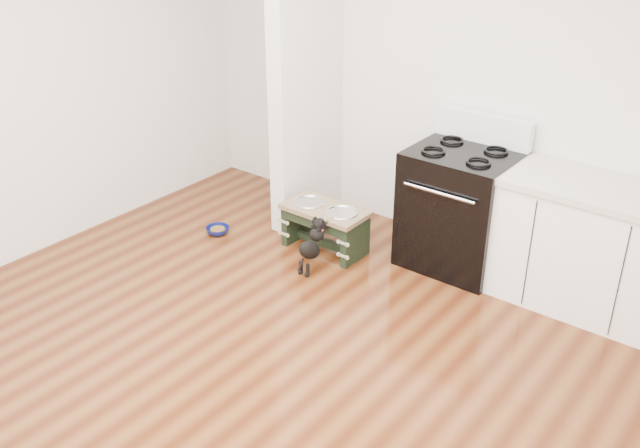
{
  "coord_description": "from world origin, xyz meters",
  "views": [
    {
      "loc": [
        2.39,
        -2.32,
        2.8
      ],
      "look_at": [
        -0.38,
        1.26,
        0.5
      ],
      "focal_mm": 40.0,
      "sensor_mm": 36.0,
      "label": 1
    }
  ],
  "objects": [
    {
      "name": "ground",
      "position": [
        0.0,
        0.0,
        0.0
      ],
      "size": [
        5.0,
        5.0,
        0.0
      ],
      "primitive_type": "plane",
      "color": "#441D0C",
      "rests_on": "ground"
    },
    {
      "name": "room_shell",
      "position": [
        0.0,
        0.0,
        1.62
      ],
      "size": [
        5.0,
        5.0,
        5.0
      ],
      "color": "silver",
      "rests_on": "ground"
    },
    {
      "name": "partition_wall",
      "position": [
        -1.18,
        2.1,
        1.35
      ],
      "size": [
        0.15,
        0.8,
        2.7
      ],
      "primitive_type": "cube",
      "color": "silver",
      "rests_on": "ground"
    },
    {
      "name": "oven_range",
      "position": [
        0.25,
        2.16,
        0.48
      ],
      "size": [
        0.76,
        0.69,
        1.14
      ],
      "color": "black",
      "rests_on": "ground"
    },
    {
      "name": "cabinet_run",
      "position": [
        1.23,
        2.18,
        0.45
      ],
      "size": [
        1.24,
        0.64,
        0.91
      ],
      "color": "white",
      "rests_on": "ground"
    },
    {
      "name": "dog_feeder",
      "position": [
        -0.68,
        1.7,
        0.26
      ],
      "size": [
        0.68,
        0.36,
        0.39
      ],
      "color": "black",
      "rests_on": "ground"
    },
    {
      "name": "puppy",
      "position": [
        -0.56,
        1.39,
        0.23
      ],
      "size": [
        0.12,
        0.35,
        0.41
      ],
      "color": "black",
      "rests_on": "ground"
    },
    {
      "name": "floor_bowl",
      "position": [
        -1.56,
        1.36,
        0.03
      ],
      "size": [
        0.25,
        0.25,
        0.06
      ],
      "rotation": [
        0.0,
        0.0,
        -0.33
      ],
      "color": "#0B1351",
      "rests_on": "ground"
    }
  ]
}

